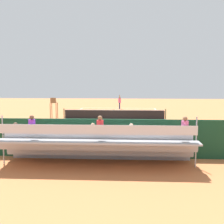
# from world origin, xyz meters

# --- Properties ---
(ground_plane) EXTENTS (60.00, 60.00, 0.00)m
(ground_plane) POSITION_xyz_m (0.00, 0.00, 0.00)
(ground_plane) COLOR #D17542
(court_line_markings) EXTENTS (10.10, 22.20, 0.01)m
(court_line_markings) POSITION_xyz_m (0.00, -0.04, 0.00)
(court_line_markings) COLOR white
(court_line_markings) RESTS_ON ground
(tennis_net) EXTENTS (10.30, 0.10, 1.07)m
(tennis_net) POSITION_xyz_m (0.00, 0.00, 0.50)
(tennis_net) COLOR black
(tennis_net) RESTS_ON ground
(backdrop_wall) EXTENTS (18.00, 0.16, 2.00)m
(backdrop_wall) POSITION_xyz_m (0.00, 14.00, 1.00)
(backdrop_wall) COLOR #194228
(backdrop_wall) RESTS_ON ground
(bleacher_stand) EXTENTS (9.06, 2.40, 2.48)m
(bleacher_stand) POSITION_xyz_m (-0.02, 15.36, 0.96)
(bleacher_stand) COLOR #9EA0A5
(bleacher_stand) RESTS_ON ground
(umpire_chair) EXTENTS (0.67, 0.67, 2.14)m
(umpire_chair) POSITION_xyz_m (6.20, -0.20, 1.31)
(umpire_chair) COLOR brown
(umpire_chair) RESTS_ON ground
(courtside_bench) EXTENTS (1.80, 0.40, 0.93)m
(courtside_bench) POSITION_xyz_m (-3.45, 13.27, 0.56)
(courtside_bench) COLOR #33383D
(courtside_bench) RESTS_ON ground
(equipment_bag) EXTENTS (0.90, 0.36, 0.36)m
(equipment_bag) POSITION_xyz_m (-1.41, 13.40, 0.18)
(equipment_bag) COLOR #B22D2D
(equipment_bag) RESTS_ON ground
(tennis_player) EXTENTS (0.42, 0.55, 1.93)m
(tennis_player) POSITION_xyz_m (-0.22, -9.79, 1.02)
(tennis_player) COLOR navy
(tennis_player) RESTS_ON ground
(tennis_racket) EXTENTS (0.57, 0.32, 0.03)m
(tennis_racket) POSITION_xyz_m (0.32, -9.51, 0.01)
(tennis_racket) COLOR black
(tennis_racket) RESTS_ON ground
(tennis_ball_near) EXTENTS (0.07, 0.07, 0.07)m
(tennis_ball_near) POSITION_xyz_m (-2.46, -7.43, 0.03)
(tennis_ball_near) COLOR #CCDB33
(tennis_ball_near) RESTS_ON ground
(tennis_ball_far) EXTENTS (0.07, 0.07, 0.07)m
(tennis_ball_far) POSITION_xyz_m (0.93, -6.55, 0.03)
(tennis_ball_far) COLOR #CCDB33
(tennis_ball_far) RESTS_ON ground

